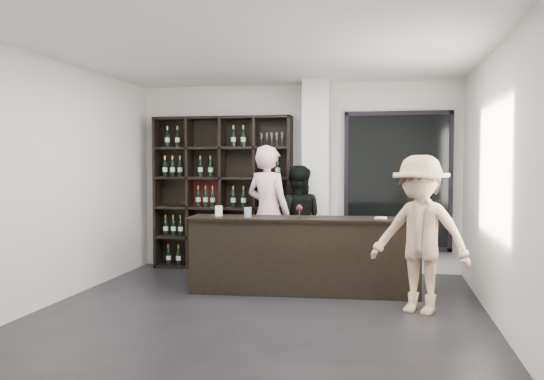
% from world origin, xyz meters
% --- Properties ---
extents(floor, '(5.00, 5.50, 0.01)m').
position_xyz_m(floor, '(0.00, 0.00, -0.01)').
color(floor, black).
rests_on(floor, ground).
extents(wine_shelf, '(2.20, 0.35, 2.40)m').
position_xyz_m(wine_shelf, '(-1.15, 2.57, 1.20)').
color(wine_shelf, black).
rests_on(wine_shelf, floor).
extents(structural_column, '(0.40, 0.40, 2.90)m').
position_xyz_m(structural_column, '(0.35, 2.47, 1.45)').
color(structural_column, silver).
rests_on(structural_column, floor).
extents(glass_panel, '(1.60, 0.08, 2.10)m').
position_xyz_m(glass_panel, '(1.55, 2.69, 1.40)').
color(glass_panel, black).
rests_on(glass_panel, floor).
extents(tasting_counter, '(2.97, 0.62, 0.98)m').
position_xyz_m(tasting_counter, '(0.35, 1.10, 0.49)').
color(tasting_counter, black).
rests_on(tasting_counter, floor).
extents(taster_pink, '(0.83, 0.71, 1.92)m').
position_xyz_m(taster_pink, '(-0.28, 1.90, 0.96)').
color(taster_pink, '#FDC4D2').
rests_on(taster_pink, floor).
extents(taster_black, '(0.83, 0.67, 1.64)m').
position_xyz_m(taster_black, '(0.09, 2.18, 0.82)').
color(taster_black, black).
rests_on(taster_black, floor).
extents(customer, '(1.30, 1.06, 1.76)m').
position_xyz_m(customer, '(1.75, 0.40, 0.88)').
color(customer, tan).
rests_on(customer, floor).
extents(wine_glass, '(0.09, 0.09, 0.19)m').
position_xyz_m(wine_glass, '(0.31, 0.99, 1.07)').
color(wine_glass, white).
rests_on(wine_glass, tasting_counter).
extents(spit_cup, '(0.12, 0.12, 0.12)m').
position_xyz_m(spit_cup, '(-0.37, 1.03, 1.04)').
color(spit_cup, silver).
rests_on(spit_cup, tasting_counter).
extents(napkin_stack, '(0.15, 0.15, 0.02)m').
position_xyz_m(napkin_stack, '(1.32, 1.14, 0.99)').
color(napkin_stack, white).
rests_on(napkin_stack, tasting_counter).
extents(card_stand, '(0.10, 0.08, 0.14)m').
position_xyz_m(card_stand, '(-0.77, 1.06, 1.04)').
color(card_stand, white).
rests_on(card_stand, tasting_counter).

